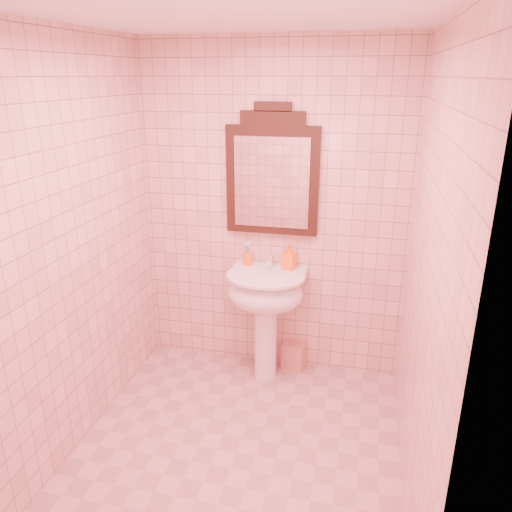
% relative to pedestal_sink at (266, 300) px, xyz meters
% --- Properties ---
extents(floor, '(2.20, 2.20, 0.00)m').
position_rel_pedestal_sink_xyz_m(floor, '(-0.00, -0.87, -0.66)').
color(floor, '#C59F8E').
rests_on(floor, ground).
extents(back_wall, '(2.00, 0.02, 2.50)m').
position_rel_pedestal_sink_xyz_m(back_wall, '(-0.00, 0.23, 0.59)').
color(back_wall, beige).
rests_on(back_wall, floor).
extents(pedestal_sink, '(0.58, 0.58, 0.86)m').
position_rel_pedestal_sink_xyz_m(pedestal_sink, '(0.00, 0.00, 0.00)').
color(pedestal_sink, white).
rests_on(pedestal_sink, floor).
extents(faucet, '(0.04, 0.16, 0.11)m').
position_rel_pedestal_sink_xyz_m(faucet, '(0.00, 0.14, 0.26)').
color(faucet, white).
rests_on(faucet, pedestal_sink).
extents(mirror, '(0.68, 0.06, 0.94)m').
position_rel_pedestal_sink_xyz_m(mirror, '(-0.00, 0.20, 0.89)').
color(mirror, black).
rests_on(mirror, back_wall).
extents(toothbrush_cup, '(0.07, 0.07, 0.16)m').
position_rel_pedestal_sink_xyz_m(toothbrush_cup, '(-0.17, 0.16, 0.25)').
color(toothbrush_cup, orange).
rests_on(toothbrush_cup, pedestal_sink).
extents(soap_dispenser, '(0.11, 0.11, 0.20)m').
position_rel_pedestal_sink_xyz_m(soap_dispenser, '(0.15, 0.15, 0.30)').
color(soap_dispenser, orange).
rests_on(soap_dispenser, pedestal_sink).
extents(towel, '(0.20, 0.15, 0.21)m').
position_rel_pedestal_sink_xyz_m(towel, '(0.20, 0.17, -0.55)').
color(towel, '#E19384').
rests_on(towel, floor).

